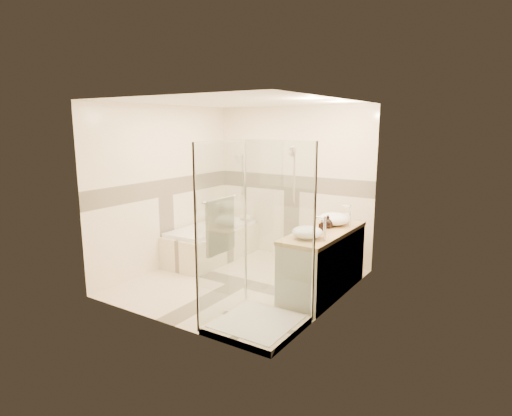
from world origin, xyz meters
The scene contains 12 objects.
room centered at (0.06, 0.01, 1.26)m, with size 2.82×3.02×2.52m.
bathtub centered at (-1.02, 0.65, 0.31)m, with size 0.75×1.70×0.56m.
vanity centered at (1.12, 0.30, 0.43)m, with size 0.58×1.62×0.85m.
shower_enclosure centered at (0.83, -0.97, 0.51)m, with size 0.96×0.93×2.04m.
vessel_sink_near centered at (1.10, 0.67, 0.94)m, with size 0.44×0.44×0.18m, color white.
vessel_sink_far centered at (1.10, -0.16, 0.93)m, with size 0.38×0.38×0.15m, color white.
faucet_near centered at (1.32, 0.67, 1.02)m, with size 0.12×0.03×0.30m.
faucet_far centered at (1.32, -0.16, 1.02)m, with size 0.12×0.03×0.30m.
amenity_bottle_a centered at (1.10, 0.26, 0.92)m, with size 0.07×0.07×0.15m, color black.
amenity_bottle_b centered at (1.10, 0.46, 0.94)m, with size 0.13×0.13×0.17m, color black.
folded_towels centered at (1.10, 0.99, 0.89)m, with size 0.16×0.27×0.09m, color white.
rolled_towel centered at (-0.78, 1.31, 0.61)m, with size 0.10×0.10×0.22m, color white.
Camera 1 is at (3.31, -4.71, 2.21)m, focal length 30.00 mm.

